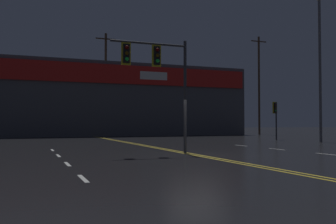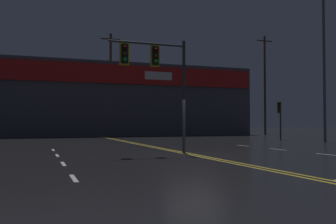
% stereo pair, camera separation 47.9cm
% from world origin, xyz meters
% --- Properties ---
extents(ground_plane, '(200.00, 200.00, 0.00)m').
position_xyz_m(ground_plane, '(0.00, 0.00, 0.00)').
color(ground_plane, black).
extents(road_markings, '(16.94, 60.00, 0.01)m').
position_xyz_m(road_markings, '(1.24, -1.75, 0.00)').
color(road_markings, gold).
rests_on(road_markings, ground).
extents(traffic_signal_median, '(3.63, 0.36, 5.26)m').
position_xyz_m(traffic_signal_median, '(-1.57, 0.94, 3.98)').
color(traffic_signal_median, '#38383D').
rests_on(traffic_signal_median, ground).
extents(traffic_signal_corner_northeast, '(0.42, 0.36, 3.25)m').
position_xyz_m(traffic_signal_corner_northeast, '(13.00, 11.53, 2.38)').
color(traffic_signal_corner_northeast, '#38383D').
rests_on(traffic_signal_corner_northeast, ground).
extents(streetlight_near_left, '(0.56, 0.56, 11.24)m').
position_xyz_m(streetlight_near_left, '(13.64, 6.99, 7.00)').
color(streetlight_near_left, '#59595E').
rests_on(streetlight_near_left, ground).
extents(building_backdrop, '(36.74, 10.23, 8.18)m').
position_xyz_m(building_backdrop, '(0.00, 29.69, 4.10)').
color(building_backdrop, '#4C4C51').
rests_on(building_backdrop, ground).
extents(utility_pole_row, '(45.28, 0.26, 12.50)m').
position_xyz_m(utility_pole_row, '(1.27, 25.11, 5.90)').
color(utility_pole_row, '#4C3828').
rests_on(utility_pole_row, ground).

